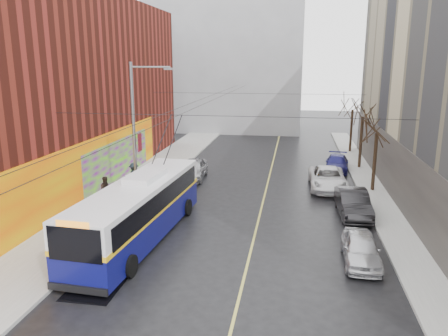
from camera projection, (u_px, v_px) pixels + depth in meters
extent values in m
plane|color=black|center=(201.00, 297.00, 17.16)|extent=(140.00, 140.00, 0.00)
cube|color=gray|center=(124.00, 196.00, 29.91)|extent=(4.00, 60.00, 0.15)
cube|color=gray|center=(383.00, 209.00, 27.23)|extent=(2.00, 60.00, 0.15)
cube|color=#BFB74C|center=(265.00, 195.00, 30.35)|extent=(0.12, 50.00, 0.01)
cube|color=#551A11|center=(24.00, 90.00, 31.45)|extent=(12.00, 36.00, 14.00)
cube|color=#F2B105|center=(81.00, 174.00, 27.85)|extent=(0.08, 28.00, 4.00)
cube|color=#7C059D|center=(119.00, 160.00, 33.69)|extent=(0.06, 12.00, 3.20)
cube|color=#4C4742|center=(395.00, 172.00, 28.54)|extent=(0.06, 36.00, 4.00)
cube|color=gray|center=(227.00, 62.00, 59.13)|extent=(20.00, 12.00, 18.00)
cylinder|color=slate|center=(134.00, 137.00, 26.68)|extent=(0.20, 0.20, 9.00)
cube|color=#510B14|center=(140.00, 142.00, 26.70)|extent=(0.04, 0.60, 1.10)
cylinder|color=slate|center=(150.00, 67.00, 25.50)|extent=(2.40, 0.10, 0.10)
cube|color=slate|center=(168.00, 69.00, 25.35)|extent=(0.50, 0.22, 0.12)
cylinder|color=black|center=(192.00, 103.00, 30.68)|extent=(0.02, 60.00, 0.02)
cylinder|color=black|center=(206.00, 103.00, 30.52)|extent=(0.02, 60.00, 0.02)
cylinder|color=black|center=(225.00, 116.00, 21.40)|extent=(18.00, 0.02, 0.02)
cylinder|color=black|center=(256.00, 94.00, 36.74)|extent=(18.00, 0.02, 0.02)
cylinder|color=black|center=(374.00, 163.00, 30.59)|extent=(0.24, 0.24, 4.20)
cylinder|color=black|center=(361.00, 143.00, 37.27)|extent=(0.24, 0.24, 4.48)
cylinder|color=black|center=(351.00, 131.00, 43.99)|extent=(0.24, 0.24, 4.37)
cube|color=black|center=(100.00, 282.00, 18.29)|extent=(2.07, 3.47, 0.01)
ellipsoid|color=slate|center=(184.00, 108.00, 24.16)|extent=(0.44, 0.20, 0.12)
ellipsoid|color=slate|center=(233.00, 86.00, 24.22)|extent=(0.44, 0.20, 0.12)
ellipsoid|color=slate|center=(160.00, 118.00, 28.06)|extent=(0.44, 0.20, 0.12)
cube|color=#0A0C51|center=(140.00, 222.00, 22.58)|extent=(3.36, 12.07, 1.49)
cube|color=silver|center=(139.00, 196.00, 22.26)|extent=(3.36, 12.07, 1.29)
cube|color=yellow|center=(139.00, 208.00, 22.41)|extent=(3.41, 12.12, 0.22)
cube|color=black|center=(74.00, 245.00, 16.64)|extent=(2.28, 0.19, 1.39)
cube|color=black|center=(177.00, 171.00, 27.95)|extent=(2.28, 0.19, 1.19)
cube|color=black|center=(115.00, 196.00, 22.57)|extent=(0.76, 10.92, 0.99)
cube|color=black|center=(163.00, 199.00, 21.99)|extent=(0.76, 10.92, 0.99)
cube|color=silver|center=(146.00, 176.00, 23.01)|extent=(1.59, 3.07, 0.30)
cube|color=black|center=(78.00, 289.00, 17.03)|extent=(2.59, 0.29, 0.30)
cylinder|color=black|center=(76.00, 260.00, 19.21)|extent=(0.36, 1.01, 0.99)
cylinder|color=black|center=(130.00, 266.00, 18.64)|extent=(0.36, 1.01, 0.99)
cylinder|color=black|center=(147.00, 204.00, 26.74)|extent=(0.36, 1.01, 0.99)
cylinder|color=black|center=(187.00, 207.00, 26.17)|extent=(0.36, 1.01, 0.99)
cylinder|color=black|center=(162.00, 138.00, 26.04)|extent=(0.29, 3.45, 2.44)
cylinder|color=black|center=(173.00, 138.00, 25.88)|extent=(0.29, 3.45, 2.44)
imported|color=silver|center=(361.00, 249.00, 19.93)|extent=(1.67, 4.03, 1.36)
imported|color=black|center=(353.00, 203.00, 26.03)|extent=(1.90, 4.84, 1.57)
imported|color=silver|center=(328.00, 178.00, 31.63)|extent=(2.69, 5.60, 1.54)
imported|color=navy|center=(337.00, 163.00, 36.80)|extent=(2.36, 4.73, 1.32)
imported|color=#9C9CA0|center=(193.00, 169.00, 34.29)|extent=(2.01, 4.69, 1.58)
imported|color=black|center=(128.00, 191.00, 27.48)|extent=(0.59, 0.77, 1.90)
imported|color=black|center=(106.00, 190.00, 27.79)|extent=(1.09, 1.05, 1.78)
imported|color=black|center=(134.00, 176.00, 31.05)|extent=(1.23, 1.41, 1.90)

